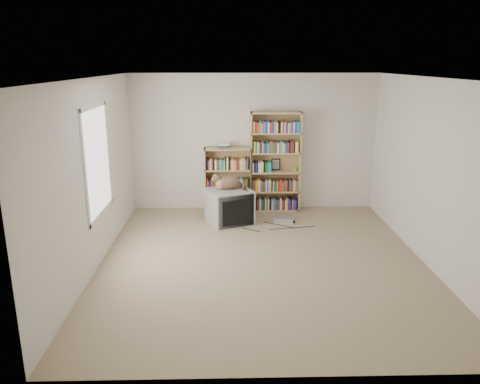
{
  "coord_description": "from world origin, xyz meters",
  "views": [
    {
      "loc": [
        -0.47,
        -6.03,
        2.71
      ],
      "look_at": [
        -0.29,
        1.0,
        0.73
      ],
      "focal_mm": 35.0,
      "sensor_mm": 36.0,
      "label": 1
    }
  ],
  "objects_px": {
    "cat": "(231,184)",
    "bookcase_short": "(228,182)",
    "crt_tv": "(229,207)",
    "bookcase_tall": "(275,164)",
    "dvd_player": "(284,219)"
  },
  "relations": [
    {
      "from": "cat",
      "to": "bookcase_tall",
      "type": "bearing_deg",
      "value": 30.71
    },
    {
      "from": "bookcase_tall",
      "to": "bookcase_short",
      "type": "height_order",
      "value": "bookcase_tall"
    },
    {
      "from": "dvd_player",
      "to": "bookcase_tall",
      "type": "bearing_deg",
      "value": 113.24
    },
    {
      "from": "cat",
      "to": "bookcase_short",
      "type": "bearing_deg",
      "value": 83.17
    },
    {
      "from": "cat",
      "to": "dvd_player",
      "type": "relative_size",
      "value": 1.95
    },
    {
      "from": "cat",
      "to": "bookcase_short",
      "type": "relative_size",
      "value": 0.56
    },
    {
      "from": "cat",
      "to": "bookcase_short",
      "type": "distance_m",
      "value": 0.74
    },
    {
      "from": "bookcase_tall",
      "to": "bookcase_short",
      "type": "distance_m",
      "value": 0.93
    },
    {
      "from": "bookcase_tall",
      "to": "dvd_player",
      "type": "distance_m",
      "value": 1.08
    },
    {
      "from": "crt_tv",
      "to": "bookcase_tall",
      "type": "relative_size",
      "value": 0.48
    },
    {
      "from": "bookcase_short",
      "to": "dvd_player",
      "type": "relative_size",
      "value": 3.49
    },
    {
      "from": "crt_tv",
      "to": "bookcase_short",
      "type": "xyz_separation_m",
      "value": [
        -0.02,
        0.75,
        0.24
      ]
    },
    {
      "from": "bookcase_short",
      "to": "dvd_player",
      "type": "xyz_separation_m",
      "value": [
        0.98,
        -0.69,
        -0.5
      ]
    },
    {
      "from": "bookcase_short",
      "to": "dvd_player",
      "type": "distance_m",
      "value": 1.29
    },
    {
      "from": "bookcase_tall",
      "to": "dvd_player",
      "type": "relative_size",
      "value": 5.41
    }
  ]
}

